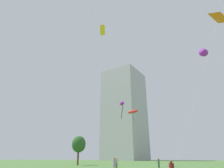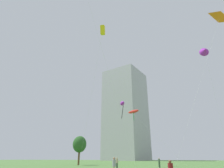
# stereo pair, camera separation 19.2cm
# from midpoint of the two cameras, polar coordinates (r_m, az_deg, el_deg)

# --- Properties ---
(person_standing_2) EXTENTS (0.38, 0.38, 1.69)m
(person_standing_2) POSITION_cam_midpoint_polar(r_m,az_deg,el_deg) (37.87, 13.89, -22.11)
(person_standing_2) COLOR #3F593F
(person_standing_2) RESTS_ON ground
(person_standing_3) EXTENTS (0.38, 0.38, 1.72)m
(person_standing_3) POSITION_cam_midpoint_polar(r_m,az_deg,el_deg) (34.74, 1.22, -22.75)
(person_standing_3) COLOR #3F593F
(person_standing_3) RESTS_ON ground
(person_standing_4) EXTENTS (0.39, 0.39, 1.74)m
(person_standing_4) POSITION_cam_midpoint_polar(r_m,az_deg,el_deg) (20.98, 0.45, -23.48)
(person_standing_4) COLOR tan
(person_standing_4) RESTS_ON ground
(kite_flying_0) EXTENTS (6.82, 2.17, 12.11)m
(kite_flying_0) POSITION_cam_midpoint_polar(r_m,az_deg,el_deg) (44.15, 6.25, -8.42)
(kite_flying_0) COLOR silver
(kite_flying_0) RESTS_ON ground
(kite_flying_2) EXTENTS (11.17, 2.58, 11.56)m
(kite_flying_2) POSITION_cam_midpoint_polar(r_m,az_deg,el_deg) (34.81, 2.91, -6.02)
(kite_flying_2) COLOR silver
(kite_flying_2) RESTS_ON ground
(kite_flying_3) EXTENTS (3.15, 9.43, 21.74)m
(kite_flying_3) POSITION_cam_midpoint_polar(r_m,az_deg,el_deg) (40.56, 26.21, 9.03)
(kite_flying_3) COLOR silver
(kite_flying_3) RESTS_ON ground
(kite_flying_4) EXTENTS (11.62, 4.20, 25.09)m
(kite_flying_4) POSITION_cam_midpoint_polar(r_m,az_deg,el_deg) (38.49, 29.84, 17.13)
(kite_flying_4) COLOR silver
(kite_flying_4) RESTS_ON ground
(kite_flying_5) EXTENTS (8.05, 9.62, 23.96)m
(kite_flying_5) POSITION_cam_midpoint_polar(r_m,az_deg,el_deg) (34.89, -3.10, 16.05)
(kite_flying_5) COLOR silver
(kite_flying_5) RESTS_ON ground
(park_tree_0) EXTENTS (3.41, 3.41, 6.86)m
(park_tree_0) POSITION_cam_midpoint_polar(r_m,az_deg,el_deg) (50.07, -10.23, -17.71)
(park_tree_0) COLOR brown
(park_tree_0) RESTS_ON ground
(distant_highrise_0) EXTENTS (31.34, 31.77, 62.93)m
(distant_highrise_0) POSITION_cam_midpoint_polar(r_m,az_deg,el_deg) (136.94, 3.82, -9.01)
(distant_highrise_0) COLOR #A8A8AD
(distant_highrise_0) RESTS_ON ground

